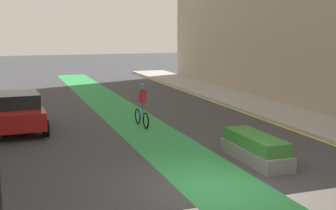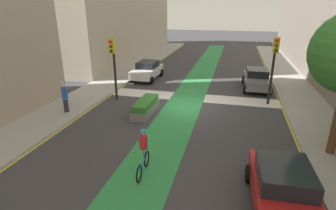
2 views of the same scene
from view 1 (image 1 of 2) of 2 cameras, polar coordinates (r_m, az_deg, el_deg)
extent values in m
plane|color=#38383D|center=(12.01, 5.41, -10.45)|extent=(120.00, 120.00, 0.00)
cube|color=#2D8C47|center=(12.15, 6.90, -10.22)|extent=(2.40, 60.00, 0.01)
cube|color=#A51919|center=(19.24, -18.50, -1.11)|extent=(1.95, 4.26, 0.70)
cube|color=black|center=(18.94, -18.56, 0.64)|extent=(1.67, 2.06, 0.55)
cylinder|color=black|center=(20.81, -16.22, -1.17)|extent=(0.24, 0.65, 0.64)
cylinder|color=black|center=(17.94, -15.28, -2.86)|extent=(0.24, 0.65, 0.64)
torus|color=black|center=(19.60, -3.87, -1.40)|extent=(0.09, 0.68, 0.68)
torus|color=black|center=(18.63, -2.84, -1.99)|extent=(0.09, 0.68, 0.68)
cylinder|color=#2672BF|center=(19.08, -3.37, -1.16)|extent=(0.11, 0.95, 0.06)
cylinder|color=#2672BF|center=(18.89, -3.23, -0.44)|extent=(0.05, 0.05, 0.50)
cylinder|color=red|center=(18.80, -3.25, 1.14)|extent=(0.32, 0.32, 0.55)
sphere|color=tan|center=(18.75, -3.26, 2.30)|extent=(0.22, 0.22, 0.22)
sphere|color=#268CCC|center=(18.75, -3.26, 2.42)|extent=(0.23, 0.23, 0.23)
cube|color=slate|center=(14.44, 11.02, -6.14)|extent=(0.96, 2.99, 0.45)
cube|color=#33722D|center=(14.33, 11.08, -4.51)|extent=(0.86, 2.69, 0.40)
camera|label=2|loc=(26.64, -15.54, 13.93)|focal=28.65mm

